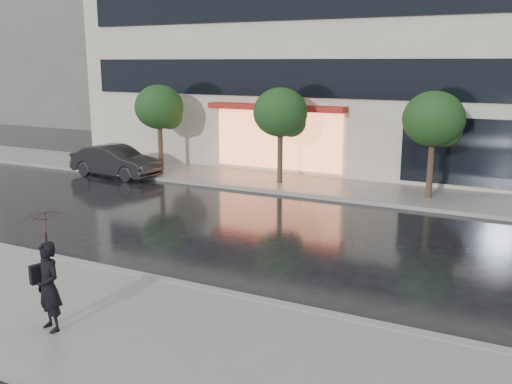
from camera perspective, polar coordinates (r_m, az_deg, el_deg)
The scene contains 11 objects.
ground at distance 13.73m, azimuth -3.91°, elevation -8.40°, with size 120.00×120.00×0.00m, color black.
sidewalk_near at distance 11.29m, azimuth -12.68°, elevation -13.26°, with size 60.00×4.50×0.12m, color slate.
sidewalk_far at distance 22.74m, azimuth 9.53°, elevation 0.22°, with size 60.00×3.50×0.12m, color slate.
curb_near at distance 12.93m, azimuth -6.23°, elevation -9.51°, with size 60.00×0.25×0.14m, color gray.
curb_far at distance 21.12m, azimuth 8.06°, elevation -0.68°, with size 60.00×0.25×0.14m, color gray.
bg_building_left at distance 50.66m, azimuth -16.43°, elevation 13.54°, with size 14.00×10.00×12.00m, color #59544F.
tree_far_west at distance 26.21m, azimuth -9.51°, elevation 8.21°, with size 2.20×2.20×3.99m.
tree_mid_west at distance 23.15m, azimuth 2.62°, elevation 7.78°, with size 2.20×2.20×3.99m.
tree_mid_east at distance 21.36m, azimuth 17.51°, elevation 6.77°, with size 2.20×2.20×3.99m.
parked_car at distance 25.94m, azimuth -13.88°, elevation 3.01°, with size 1.48×4.23×1.40m, color black.
pedestrian_with_umbrella at distance 11.00m, azimuth -20.21°, elevation -6.00°, with size 1.06×1.07×2.30m.
Camera 1 is at (6.67, -10.93, 4.98)m, focal length 40.00 mm.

